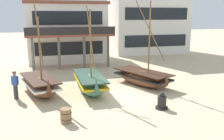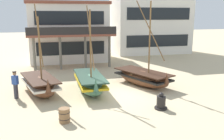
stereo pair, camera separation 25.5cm
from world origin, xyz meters
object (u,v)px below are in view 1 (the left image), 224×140
fishing_boat_near_left (90,82)px  fisherman_by_hull (15,85)px  fishing_boat_far_right (40,85)px  harbor_building_main (66,31)px  harbor_building_annex (148,14)px  wooden_barrel (66,116)px  capstan_winch (162,102)px  fishing_boat_centre_large (142,77)px

fishing_boat_near_left → fisherman_by_hull: size_ratio=3.30×
fishing_boat_near_left → fishing_boat_far_right: bearing=175.4°
harbor_building_main → harbor_building_annex: harbor_building_annex is taller
wooden_barrel → fishing_boat_near_left: bearing=66.9°
capstan_winch → harbor_building_annex: size_ratio=0.09×
fishing_boat_near_left → harbor_building_annex: bearing=56.1°
wooden_barrel → harbor_building_main: 17.59m
fishing_boat_far_right → harbor_building_main: size_ratio=0.60×
harbor_building_main → capstan_winch: bearing=-77.7°
wooden_barrel → harbor_building_annex: (12.44, 20.17, 4.72)m
fishing_boat_near_left → fisherman_by_hull: 4.59m
fisherman_by_hull → harbor_building_main: (4.17, 13.08, 2.33)m
fishing_boat_far_right → fisherman_by_hull: bearing=-159.4°
fisherman_by_hull → capstan_winch: 8.68m
fisherman_by_hull → harbor_building_annex: (15.10, 15.95, 4.24)m
harbor_building_main → harbor_building_annex: (10.93, 2.87, 1.91)m
fishing_boat_centre_large → wooden_barrel: size_ratio=8.51×
fishing_boat_near_left → harbor_building_main: size_ratio=0.59×
fishing_boat_centre_large → harbor_building_annex: 17.09m
fisherman_by_hull → wooden_barrel: bearing=-57.8°
fishing_boat_near_left → fishing_boat_centre_large: 3.97m
fishing_boat_near_left → fishing_boat_centre_large: (3.93, 0.55, -0.04)m
fishing_boat_centre_large → fishing_boat_far_right: size_ratio=1.06×
capstan_winch → harbor_building_main: 17.42m
fisherman_by_hull → harbor_building_main: bearing=72.3°
fishing_boat_centre_large → capstan_winch: 4.61m
capstan_winch → wooden_barrel: bearing=-174.5°
capstan_winch → harbor_building_main: (-3.66, 16.80, 2.81)m
fishing_boat_far_right → harbor_building_annex: size_ratio=0.56×
fishing_boat_near_left → wooden_barrel: size_ratio=7.95×
fishing_boat_far_right → fisherman_by_hull: 1.52m
fishing_boat_far_right → harbor_building_main: 13.09m
fishing_boat_centre_large → harbor_building_annex: size_ratio=0.59×
fishing_boat_near_left → wooden_barrel: bearing=-113.1°
fisherman_by_hull → fishing_boat_centre_large: bearing=5.6°
harbor_building_annex → fishing_boat_centre_large: bearing=-113.6°
fishing_boat_far_right → fishing_boat_centre_large: bearing=2.4°
fishing_boat_near_left → harbor_building_main: bearing=91.8°
fishing_boat_near_left → harbor_building_main: 13.05m
fishing_boat_far_right → capstan_winch: bearing=-33.5°
fisherman_by_hull → wooden_barrel: fisherman_by_hull is taller
fisherman_by_hull → harbor_building_main: size_ratio=0.18×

